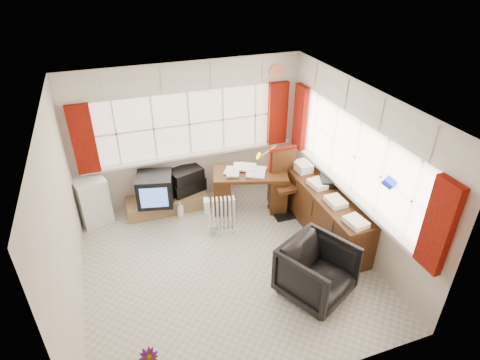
% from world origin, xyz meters
% --- Properties ---
extents(ground, '(4.00, 4.00, 0.00)m').
position_xyz_m(ground, '(0.00, 0.00, 0.00)').
color(ground, beige).
rests_on(ground, ground).
extents(room_walls, '(4.00, 4.00, 4.00)m').
position_xyz_m(room_walls, '(0.00, 0.00, 1.50)').
color(room_walls, beige).
rests_on(room_walls, ground).
extents(window_back, '(3.70, 0.12, 3.60)m').
position_xyz_m(window_back, '(0.00, 1.94, 0.95)').
color(window_back, beige).
rests_on(window_back, room_walls).
extents(window_right, '(0.12, 3.70, 3.60)m').
position_xyz_m(window_right, '(1.94, 0.00, 0.95)').
color(window_right, beige).
rests_on(window_right, room_walls).
extents(curtains, '(3.83, 3.83, 1.15)m').
position_xyz_m(curtains, '(0.92, 0.93, 1.46)').
color(curtains, maroon).
rests_on(curtains, room_walls).
extents(overhead_cabinets, '(3.98, 3.98, 0.48)m').
position_xyz_m(overhead_cabinets, '(0.98, 0.98, 2.25)').
color(overhead_cabinets, silver).
rests_on(overhead_cabinets, room_walls).
extents(desk, '(1.38, 0.96, 0.77)m').
position_xyz_m(desk, '(0.85, 1.28, 0.40)').
color(desk, '#492811').
rests_on(desk, ground).
extents(desk_lamp, '(0.18, 0.16, 0.47)m').
position_xyz_m(desk_lamp, '(1.25, 1.24, 1.05)').
color(desk_lamp, '#DBCF09').
rests_on(desk_lamp, desk).
extents(task_chair, '(0.49, 0.51, 1.16)m').
position_xyz_m(task_chair, '(1.39, 1.05, 0.61)').
color(task_chair, black).
rests_on(task_chair, ground).
extents(office_chair, '(1.13, 1.14, 0.78)m').
position_xyz_m(office_chair, '(0.96, -0.92, 0.39)').
color(office_chair, black).
rests_on(office_chair, ground).
extents(radiator, '(0.46, 0.25, 0.65)m').
position_xyz_m(radiator, '(0.17, 0.77, 0.27)').
color(radiator, white).
rests_on(radiator, ground).
extents(credenza, '(0.50, 2.00, 0.85)m').
position_xyz_m(credenza, '(1.73, 0.20, 0.39)').
color(credenza, '#492811').
rests_on(credenza, ground).
extents(file_tray, '(0.36, 0.40, 0.11)m').
position_xyz_m(file_tray, '(1.89, 0.46, 0.81)').
color(file_tray, black).
rests_on(file_tray, credenza).
extents(tv_bench, '(1.40, 0.50, 0.25)m').
position_xyz_m(tv_bench, '(-0.55, 1.72, 0.12)').
color(tv_bench, '#8E6647').
rests_on(tv_bench, ground).
extents(crt_tv, '(0.68, 0.65, 0.53)m').
position_xyz_m(crt_tv, '(-0.73, 1.62, 0.51)').
color(crt_tv, black).
rests_on(crt_tv, tv_bench).
extents(hifi_stack, '(0.70, 0.56, 0.44)m').
position_xyz_m(hifi_stack, '(-0.16, 1.81, 0.46)').
color(hifi_stack, black).
rests_on(hifi_stack, tv_bench).
extents(mini_fridge, '(0.60, 0.60, 0.81)m').
position_xyz_m(mini_fridge, '(-1.77, 1.80, 0.40)').
color(mini_fridge, white).
rests_on(mini_fridge, ground).
extents(spray_bottle_a, '(0.13, 0.13, 0.30)m').
position_xyz_m(spray_bottle_a, '(-0.38, 1.40, 0.15)').
color(spray_bottle_a, white).
rests_on(spray_bottle_a, ground).
extents(spray_bottle_b, '(0.11, 0.11, 0.19)m').
position_xyz_m(spray_bottle_b, '(0.02, 0.73, 0.09)').
color(spray_bottle_b, '#87CAC2').
rests_on(spray_bottle_b, ground).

